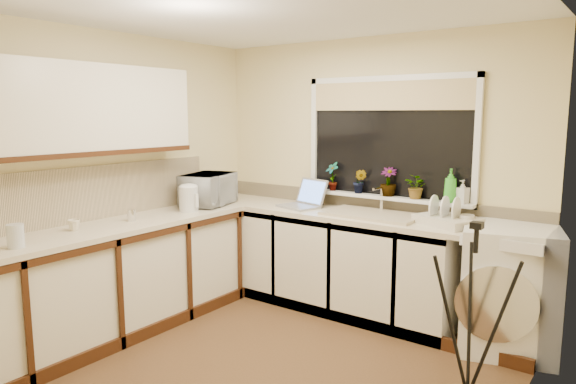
{
  "coord_description": "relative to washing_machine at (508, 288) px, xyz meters",
  "views": [
    {
      "loc": [
        2.19,
        -2.78,
        1.77
      ],
      "look_at": [
        -0.22,
        0.55,
        1.15
      ],
      "focal_mm": 32.45,
      "sensor_mm": 36.0,
      "label": 1
    }
  ],
  "objects": [
    {
      "name": "floor",
      "position": [
        -1.33,
        -1.23,
        -0.47
      ],
      "size": [
        3.2,
        3.2,
        0.0
      ],
      "primitive_type": "plane",
      "color": "brown",
      "rests_on": "ground"
    },
    {
      "name": "ceiling",
      "position": [
        -1.33,
        -1.23,
        1.98
      ],
      "size": [
        3.2,
        3.2,
        0.0
      ],
      "primitive_type": "plane",
      "rotation": [
        3.14,
        0.0,
        0.0
      ],
      "color": "white",
      "rests_on": "ground"
    },
    {
      "name": "wall_back",
      "position": [
        -1.33,
        0.27,
        0.75
      ],
      "size": [
        3.2,
        0.0,
        3.2
      ],
      "primitive_type": "plane",
      "rotation": [
        1.57,
        0.0,
        0.0
      ],
      "color": "beige",
      "rests_on": "ground"
    },
    {
      "name": "wall_front",
      "position": [
        -1.33,
        -2.73,
        0.75
      ],
      "size": [
        3.2,
        0.0,
        3.2
      ],
      "primitive_type": "plane",
      "rotation": [
        -1.57,
        0.0,
        0.0
      ],
      "color": "beige",
      "rests_on": "ground"
    },
    {
      "name": "wall_left",
      "position": [
        -2.93,
        -1.23,
        0.75
      ],
      "size": [
        0.0,
        3.0,
        3.0
      ],
      "primitive_type": "plane",
      "rotation": [
        1.57,
        0.0,
        1.57
      ],
      "color": "beige",
      "rests_on": "ground"
    },
    {
      "name": "wall_right",
      "position": [
        0.27,
        -1.23,
        0.75
      ],
      "size": [
        0.0,
        3.0,
        3.0
      ],
      "primitive_type": "plane",
      "rotation": [
        1.57,
        0.0,
        -1.57
      ],
      "color": "beige",
      "rests_on": "ground"
    },
    {
      "name": "base_cabinet_back",
      "position": [
        -1.65,
        -0.03,
        -0.04
      ],
      "size": [
        2.55,
        0.6,
        0.86
      ],
      "primitive_type": "cube",
      "color": "silver",
      "rests_on": "floor"
    },
    {
      "name": "base_cabinet_left",
      "position": [
        -2.63,
        -1.53,
        -0.04
      ],
      "size": [
        0.54,
        2.4,
        0.86
      ],
      "primitive_type": "cube",
      "color": "silver",
      "rests_on": "floor"
    },
    {
      "name": "worktop_back",
      "position": [
        -1.33,
        -0.03,
        0.41
      ],
      "size": [
        3.2,
        0.6,
        0.04
      ],
      "primitive_type": "cube",
      "color": "beige",
      "rests_on": "base_cabinet_back"
    },
    {
      "name": "worktop_left",
      "position": [
        -2.63,
        -1.53,
        0.41
      ],
      "size": [
        0.6,
        2.4,
        0.04
      ],
      "primitive_type": "cube",
      "color": "beige",
      "rests_on": "base_cabinet_left"
    },
    {
      "name": "upper_cabinet",
      "position": [
        -2.77,
        -1.68,
        1.33
      ],
      "size": [
        0.28,
        1.9,
        0.7
      ],
      "primitive_type": "cube",
      "color": "silver",
      "rests_on": "wall_left"
    },
    {
      "name": "splashback_left",
      "position": [
        -2.92,
        -1.53,
        0.65
      ],
      "size": [
        0.02,
        2.4,
        0.45
      ],
      "primitive_type": "cube",
      "color": "beige",
      "rests_on": "wall_left"
    },
    {
      "name": "splashback_back",
      "position": [
        -1.33,
        0.26,
        0.5
      ],
      "size": [
        3.2,
        0.02,
        0.14
      ],
      "primitive_type": "cube",
      "color": "beige",
      "rests_on": "wall_back"
    },
    {
      "name": "window_glass",
      "position": [
        -1.13,
        0.26,
        1.08
      ],
      "size": [
        1.5,
        0.02,
        1.0
      ],
      "primitive_type": "cube",
      "color": "black",
      "rests_on": "wall_back"
    },
    {
      "name": "window_blind",
      "position": [
        -1.13,
        0.23,
        1.45
      ],
      "size": [
        1.5,
        0.02,
        0.25
      ],
      "primitive_type": "cube",
      "color": "tan",
      "rests_on": "wall_back"
    },
    {
      "name": "windowsill",
      "position": [
        -1.13,
        0.2,
        0.56
      ],
      "size": [
        1.6,
        0.14,
        0.03
      ],
      "primitive_type": "cube",
      "color": "white",
      "rests_on": "wall_back"
    },
    {
      "name": "sink",
      "position": [
        -1.13,
        -0.03,
        0.44
      ],
      "size": [
        0.82,
        0.46,
        0.03
      ],
      "primitive_type": "cube",
      "color": "tan",
      "rests_on": "worktop_back"
    },
    {
      "name": "faucet",
      "position": [
        -1.13,
        0.15,
        0.55
      ],
      "size": [
        0.03,
        0.03,
        0.24
      ],
      "primitive_type": "cylinder",
      "color": "silver",
      "rests_on": "worktop_back"
    },
    {
      "name": "washing_machine",
      "position": [
        0.0,
        0.0,
        0.0
      ],
      "size": [
        0.82,
        0.8,
        0.95
      ],
      "primitive_type": "cube",
      "rotation": [
        0.0,
        0.0,
        0.27
      ],
      "color": "white",
      "rests_on": "floor"
    },
    {
      "name": "laptop",
      "position": [
        -1.85,
        0.0,
        0.49
      ],
      "size": [
        0.44,
        0.44,
        0.26
      ],
      "rotation": [
        0.0,
        0.0,
        -0.26
      ],
      "color": "#9A9AA2",
      "rests_on": "worktop_back"
    },
    {
      "name": "kettle",
      "position": [
        -2.56,
        -0.8,
        0.54
      ],
      "size": [
        0.17,
        0.17,
        0.22
      ],
      "primitive_type": "cylinder",
      "color": "silver",
      "rests_on": "worktop_left"
    },
    {
      "name": "dish_rack",
      "position": [
        -0.49,
        -0.0,
        0.46
      ],
      "size": [
        0.55,
        0.49,
        0.07
      ],
      "primitive_type": "cube",
      "rotation": [
        0.0,
        0.0,
        -0.4
      ],
      "color": "beige",
      "rests_on": "worktop_back"
    },
    {
      "name": "tripod",
      "position": [
        -0.01,
        -0.87,
        0.09
      ],
      "size": [
        0.63,
        0.63,
        1.13
      ],
      "primitive_type": null,
      "rotation": [
        0.0,
        0.0,
        -0.15
      ],
      "color": "black",
      "rests_on": "floor"
    },
    {
      "name": "glass_jug",
      "position": [
        -2.53,
        -2.37,
        0.5
      ],
      "size": [
        0.11,
        0.11,
        0.16
      ],
      "primitive_type": "cylinder",
      "color": "silver",
      "rests_on": "worktop_left"
    },
    {
      "name": "steel_jar",
      "position": [
        -2.63,
        -1.38,
        0.47
      ],
      "size": [
        0.07,
        0.07,
        0.1
      ],
      "primitive_type": "cylinder",
      "color": "silver",
      "rests_on": "worktop_left"
    },
    {
      "name": "microwave",
      "position": [
        -2.66,
        -0.46,
        0.58
      ],
      "size": [
        0.51,
        0.63,
        0.3
      ],
      "primitive_type": "imported",
      "rotation": [
        0.0,
        0.0,
        1.86
      ],
      "color": "silver",
      "rests_on": "worktop_left"
    },
    {
      "name": "plant_a",
      "position": [
        -1.66,
        0.19,
        0.71
      ],
      "size": [
        0.17,
        0.14,
        0.27
      ],
      "primitive_type": "imported",
      "rotation": [
        0.0,
        0.0,
        -0.39
      ],
      "color": "#999999",
      "rests_on": "windowsill"
    },
    {
      "name": "plant_b",
      "position": [
        -1.37,
        0.18,
        0.69
      ],
      "size": [
        0.13,
        0.11,
        0.22
      ],
      "primitive_type": "imported",
      "rotation": [
        0.0,
        0.0,
        0.07
      ],
      "color": "#999999",
      "rests_on": "windowsill"
    },
    {
      "name": "plant_c",
      "position": [
        -1.09,
        0.19,
        0.7
      ],
      "size": [
        0.18,
        0.18,
        0.25
      ],
      "primitive_type": "imported",
      "rotation": [
        0.0,
        0.0,
        0.34
      ],
      "color": "#999999",
      "rests_on": "windowsill"
    },
    {
      "name": "plant_d",
      "position": [
        -0.82,
        0.18,
        0.68
      ],
      "size": [
        0.24,
        0.22,
        0.21
      ],
      "primitive_type": "imported",
      "rotation": [
        0.0,
        0.0,
        -0.35
      ],
      "color": "#999999",
      "rests_on": "windowsill"
    },
    {
      "name": "soap_bottle_green",
      "position": [
        -0.53,
        0.17,
        0.72
      ],
      "size": [
        0.14,
        0.14,
        0.28
      ],
      "primitive_type": "imported",
      "rotation": [
        0.0,
        0.0,
        0.39
      ],
      "color": "green",
      "rests_on": "windowsill"
    },
    {
      "name": "soap_bottle_clear",
      "position": [
        -0.44,
        0.2,
        0.67
      ],
      "size": [
        0.1,
        0.11,
        0.19
      ],
      "primitive_type": "imported",
      "rotation": [
        0.0,
        0.0,
        -0.25
      ],
      "color": "#999999",
      "rests_on": "windowsill"
    },
    {
      "name": "cup_back",
      "position": [
        -0.34,
        0.01,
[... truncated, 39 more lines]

